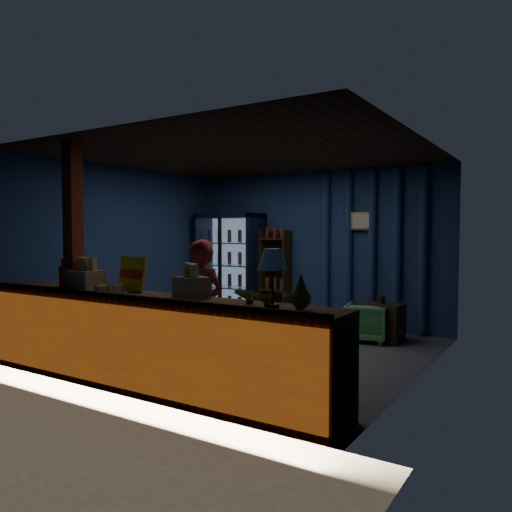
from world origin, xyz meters
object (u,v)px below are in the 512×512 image
Objects in this scene: table_lamp at (273,262)px; shopkeeper at (201,310)px; green_chair at (367,322)px; pastry_tray at (111,290)px.

shopkeeper is at bearing 154.64° from table_lamp.
green_chair is 3.75m from pastry_tray.
pastry_tray is at bearing 53.57° from green_chair.
shopkeeper is 3.21× the size of pastry_tray.
pastry_tray is at bearing -144.39° from shopkeeper.
table_lamp is (1.98, -0.02, 0.37)m from pastry_tray.
shopkeeper is 3.00× the size of table_lamp.
green_chair is at bearing 95.91° from table_lamp.
pastry_tray is (-0.75, -0.56, 0.22)m from shopkeeper.
pastry_tray is at bearing 179.45° from table_lamp.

